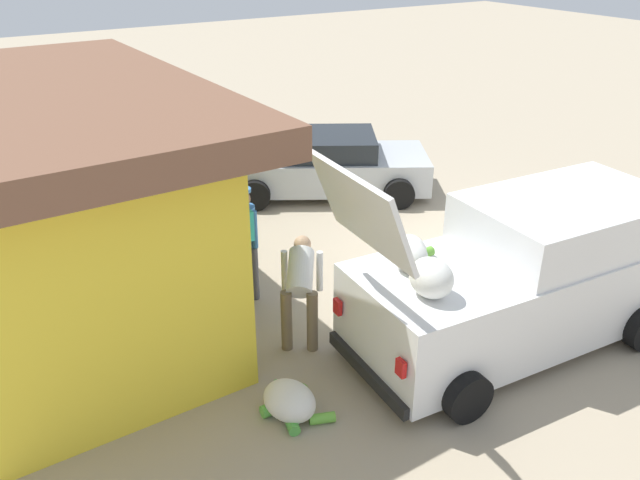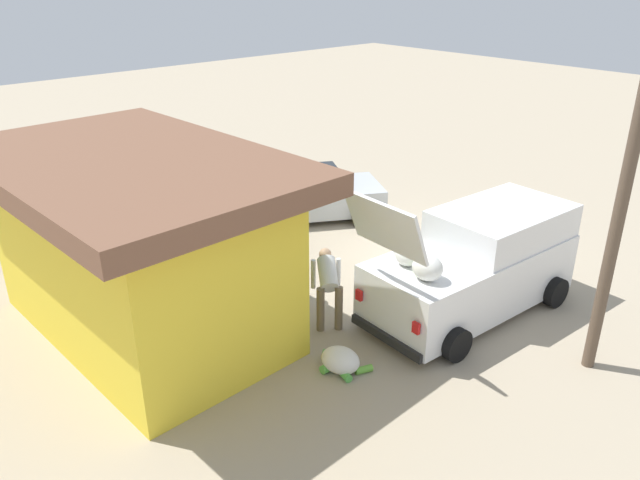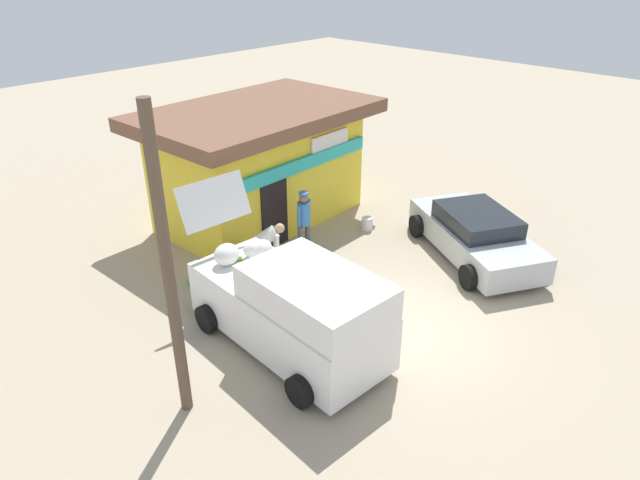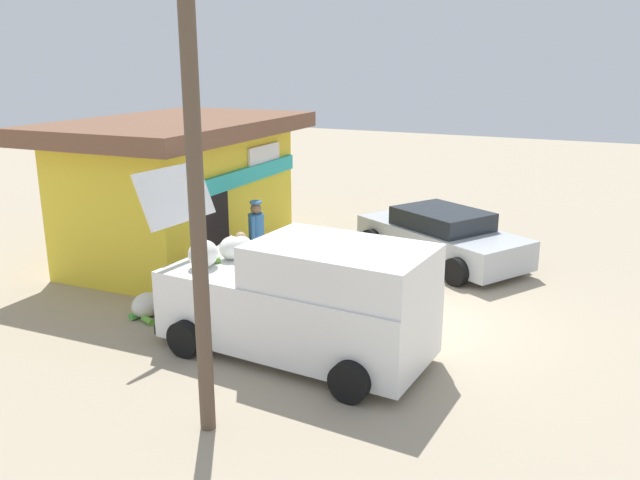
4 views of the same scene
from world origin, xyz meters
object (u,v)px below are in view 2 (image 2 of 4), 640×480
object	(u,v)px
delivery_van	(476,263)
vendor_standing	(274,252)
unloaded_banana_pile	(341,361)
customer_bending	(328,282)
storefront_bar	(139,242)
paint_bucket	(226,250)
parked_sedan	(302,195)

from	to	relation	value
delivery_van	vendor_standing	bearing A→B (deg)	41.57
delivery_van	unloaded_banana_pile	bearing A→B (deg)	86.13
delivery_van	customer_bending	xyz separation A→B (m)	(1.50, 2.52, -0.10)
storefront_bar	delivery_van	xyz separation A→B (m)	(-3.65, -5.11, -0.78)
vendor_standing	customer_bending	bearing A→B (deg)	-175.73
paint_bucket	parked_sedan	bearing A→B (deg)	-75.79
delivery_van	paint_bucket	xyz separation A→B (m)	(5.20, 2.32, -0.79)
delivery_van	vendor_standing	distance (m)	3.96
customer_bending	delivery_van	bearing A→B (deg)	-120.80
storefront_bar	delivery_van	size ratio (longest dim) A/B	1.36
unloaded_banana_pile	paint_bucket	size ratio (longest dim) A/B	2.54
delivery_van	vendor_standing	world-z (taller)	delivery_van
delivery_van	unloaded_banana_pile	world-z (taller)	delivery_van
storefront_bar	vendor_standing	xyz separation A→B (m)	(-0.69, -2.48, -0.74)
parked_sedan	paint_bucket	distance (m)	3.10
storefront_bar	customer_bending	bearing A→B (deg)	-129.73
parked_sedan	vendor_standing	size ratio (longest dim) A/B	2.60
delivery_van	paint_bucket	bearing A→B (deg)	24.06
customer_bending	unloaded_banana_pile	distance (m)	1.69
paint_bucket	customer_bending	bearing A→B (deg)	177.00
unloaded_banana_pile	customer_bending	bearing A→B (deg)	-34.79
storefront_bar	paint_bucket	xyz separation A→B (m)	(1.55, -2.78, -1.57)
delivery_van	paint_bucket	world-z (taller)	delivery_van
parked_sedan	unloaded_banana_pile	xyz separation A→B (m)	(-5.72, 4.06, -0.40)
delivery_van	paint_bucket	size ratio (longest dim) A/B	13.26
customer_bending	parked_sedan	bearing A→B (deg)	-35.48
storefront_bar	unloaded_banana_pile	world-z (taller)	storefront_bar
vendor_standing	customer_bending	size ratio (longest dim) A/B	1.27
storefront_bar	paint_bucket	world-z (taller)	storefront_bar
customer_bending	storefront_bar	bearing A→B (deg)	50.27
paint_bucket	vendor_standing	bearing A→B (deg)	172.29
unloaded_banana_pile	delivery_van	bearing A→B (deg)	-93.87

